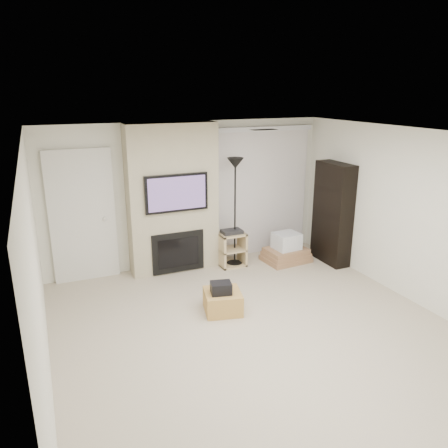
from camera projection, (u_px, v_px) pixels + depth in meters
name	position (u px, v px, depth m)	size (l,w,h in m)	color
floor	(261.00, 336.00, 5.56)	(5.00, 5.50, 0.00)	#BFAF95
ceiling	(267.00, 137.00, 4.82)	(5.00, 5.50, 0.00)	white
wall_back	(189.00, 194.00, 7.60)	(5.00, 2.50, 0.00)	silver
wall_left	(37.00, 278.00, 4.24)	(5.50, 2.50, 0.00)	silver
wall_right	(421.00, 219.00, 6.14)	(5.50, 2.50, 0.00)	silver
hvac_vent	(264.00, 130.00, 5.67)	(0.35, 0.18, 0.01)	silver
ottoman	(223.00, 301.00, 6.13)	(0.50, 0.50, 0.30)	#BA8B44
black_bag	(221.00, 288.00, 6.02)	(0.28, 0.22, 0.16)	black
fireplace_wall	(173.00, 200.00, 7.28)	(1.50, 0.47, 2.50)	tan
entry_door	(83.00, 217.00, 6.94)	(1.02, 0.11, 2.14)	silver
vertical_blinds	(261.00, 187.00, 8.08)	(1.98, 0.10, 2.37)	silver
floor_lamp	(235.00, 182.00, 7.39)	(0.28, 0.28, 1.91)	black
av_stand	(232.00, 247.00, 7.69)	(0.45, 0.38, 0.66)	tan
box_stack	(286.00, 250.00, 7.92)	(0.84, 0.66, 0.53)	#A27550
bookshelf	(333.00, 213.00, 7.72)	(0.30, 0.80, 1.80)	black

